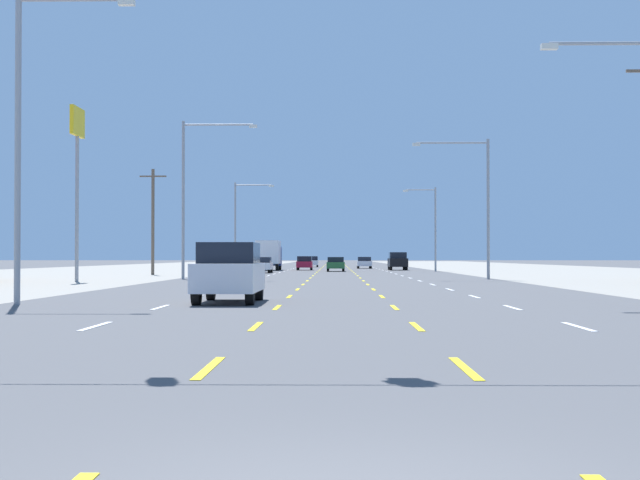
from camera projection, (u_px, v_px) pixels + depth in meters
ground_plane at (335, 276)px, 71.69m from camera, size 572.00×572.00×0.00m
lot_apron_left at (16, 276)px, 72.08m from camera, size 28.00×440.00×0.01m
lane_markings at (335, 269)px, 110.18m from camera, size 10.64×227.60×0.01m
signal_span_wire at (335, 25)px, 14.85m from camera, size 25.34×0.53×8.80m
suv_inner_left_nearest at (229, 272)px, 30.67m from camera, size 1.98×4.90×1.98m
sedan_far_left_near at (262, 265)px, 85.67m from camera, size 1.80×4.50×1.46m
sedan_center_turn_mid at (336, 264)px, 93.86m from camera, size 1.80×4.50×1.46m
box_truck_far_left_midfar at (269, 254)px, 101.27m from camera, size 2.40×7.20×3.23m
hatchback_inner_left_far at (305, 263)px, 102.95m from camera, size 1.72×3.90×1.54m
suv_far_right_farther at (398, 261)px, 103.02m from camera, size 1.98×4.90×1.98m
sedan_inner_right_farthest at (364, 262)px, 116.46m from camera, size 1.80×4.50×1.46m
hatchback_inner_left_distant_a at (312, 262)px, 132.12m from camera, size 1.72×3.90×1.54m
pole_sign_left_row_1 at (77, 147)px, 56.54m from camera, size 0.24×2.52×10.60m
streetlight_left_row_0 at (29, 125)px, 29.65m from camera, size 3.83×0.26×9.99m
streetlight_left_row_1 at (191, 187)px, 61.98m from camera, size 5.03×0.26×10.57m
streetlight_right_row_1 at (479, 196)px, 61.66m from camera, size 5.11×0.26×9.33m
streetlight_left_row_2 at (239, 220)px, 94.29m from camera, size 4.04×0.26×9.03m
streetlight_right_row_2 at (432, 223)px, 93.97m from camera, size 3.37×0.26×8.52m
utility_pole_left_row_1 at (153, 220)px, 76.22m from camera, size 2.20×0.26×8.70m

